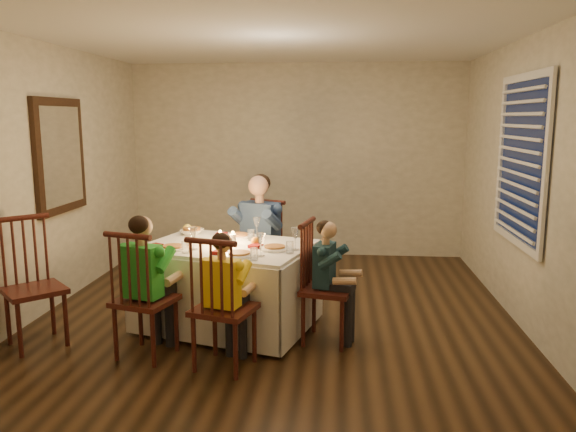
# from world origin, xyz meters

# --- Properties ---
(ground) EXTENTS (5.00, 5.00, 0.00)m
(ground) POSITION_xyz_m (0.00, 0.00, 0.00)
(ground) COLOR black
(ground) RESTS_ON ground
(wall_left) EXTENTS (0.02, 5.00, 2.60)m
(wall_left) POSITION_xyz_m (-2.25, 0.00, 1.30)
(wall_left) COLOR beige
(wall_left) RESTS_ON ground
(wall_right) EXTENTS (0.02, 5.00, 2.60)m
(wall_right) POSITION_xyz_m (2.25, 0.00, 1.30)
(wall_right) COLOR beige
(wall_right) RESTS_ON ground
(wall_back) EXTENTS (4.50, 0.02, 2.60)m
(wall_back) POSITION_xyz_m (0.00, 2.50, 1.30)
(wall_back) COLOR beige
(wall_back) RESTS_ON ground
(ceiling) EXTENTS (5.00, 5.00, 0.00)m
(ceiling) POSITION_xyz_m (0.00, 0.00, 2.60)
(ceiling) COLOR white
(ceiling) RESTS_ON wall_back
(dining_table) EXTENTS (1.70, 1.42, 0.73)m
(dining_table) POSITION_xyz_m (-0.40, -0.32, 0.54)
(dining_table) COLOR white
(dining_table) RESTS_ON ground
(chair_adult) EXTENTS (0.55, 0.54, 1.04)m
(chair_adult) POSITION_xyz_m (-0.22, 0.44, 0.00)
(chair_adult) COLOR black
(chair_adult) RESTS_ON ground
(chair_near_left) EXTENTS (0.52, 0.51, 1.04)m
(chair_near_left) POSITION_xyz_m (-0.92, -1.02, 0.00)
(chair_near_left) COLOR black
(chair_near_left) RESTS_ON ground
(chair_near_right) EXTENTS (0.52, 0.51, 1.04)m
(chair_near_right) POSITION_xyz_m (-0.26, -1.16, 0.00)
(chair_near_right) COLOR black
(chair_near_right) RESTS_ON ground
(chair_end) EXTENTS (0.49, 0.50, 1.04)m
(chair_end) POSITION_xyz_m (0.51, -0.59, 0.00)
(chair_end) COLOR black
(chair_end) RESTS_ON ground
(chair_extra) EXTENTS (0.61, 0.61, 1.08)m
(chair_extra) POSITION_xyz_m (-1.90, -0.90, 0.00)
(chair_extra) COLOR black
(chair_extra) RESTS_ON ground
(adult) EXTENTS (0.63, 0.61, 1.32)m
(adult) POSITION_xyz_m (-0.22, 0.44, 0.00)
(adult) COLOR #314E7A
(adult) RESTS_ON ground
(child_green) EXTENTS (0.48, 0.46, 1.14)m
(child_green) POSITION_xyz_m (-0.92, -1.02, 0.00)
(child_green) COLOR green
(child_green) RESTS_ON ground
(child_yellow) EXTENTS (0.42, 0.40, 1.05)m
(child_yellow) POSITION_xyz_m (-0.26, -1.16, 0.00)
(child_yellow) COLOR yellow
(child_yellow) RESTS_ON ground
(child_teal) EXTENTS (0.38, 0.40, 1.05)m
(child_teal) POSITION_xyz_m (0.51, -0.59, 0.00)
(child_teal) COLOR #18323D
(child_teal) RESTS_ON ground
(setting_adult) EXTENTS (0.32, 0.32, 0.02)m
(setting_adult) POSITION_xyz_m (-0.35, -0.00, 0.77)
(setting_adult) COLOR white
(setting_adult) RESTS_ON dining_table
(setting_green) EXTENTS (0.32, 0.32, 0.02)m
(setting_green) POSITION_xyz_m (-0.83, -0.53, 0.77)
(setting_green) COLOR white
(setting_green) RESTS_ON dining_table
(setting_yellow) EXTENTS (0.32, 0.32, 0.02)m
(setting_yellow) POSITION_xyz_m (-0.22, -0.72, 0.77)
(setting_yellow) COLOR white
(setting_yellow) RESTS_ON dining_table
(setting_teal) EXTENTS (0.32, 0.32, 0.02)m
(setting_teal) POSITION_xyz_m (0.05, -0.47, 0.77)
(setting_teal) COLOR white
(setting_teal) RESTS_ON dining_table
(candle_left) EXTENTS (0.06, 0.06, 0.10)m
(candle_left) POSITION_xyz_m (-0.46, -0.30, 0.81)
(candle_left) COLOR white
(candle_left) RESTS_ON dining_table
(candle_right) EXTENTS (0.06, 0.06, 0.10)m
(candle_right) POSITION_xyz_m (-0.34, -0.34, 0.81)
(candle_right) COLOR white
(candle_right) RESTS_ON dining_table
(squash) EXTENTS (0.09, 0.09, 0.09)m
(squash) POSITION_xyz_m (-0.88, 0.13, 0.81)
(squash) COLOR yellow
(squash) RESTS_ON dining_table
(orange_fruit) EXTENTS (0.08, 0.08, 0.08)m
(orange_fruit) POSITION_xyz_m (-0.14, -0.34, 0.80)
(orange_fruit) COLOR orange
(orange_fruit) RESTS_ON dining_table
(serving_bowl) EXTENTS (0.25, 0.25, 0.05)m
(serving_bowl) POSITION_xyz_m (-0.83, 0.08, 0.79)
(serving_bowl) COLOR white
(serving_bowl) RESTS_ON dining_table
(wall_mirror) EXTENTS (0.06, 0.95, 1.15)m
(wall_mirror) POSITION_xyz_m (-2.22, 0.30, 1.50)
(wall_mirror) COLOR black
(wall_mirror) RESTS_ON wall_left
(window_blinds) EXTENTS (0.07, 1.34, 1.54)m
(window_blinds) POSITION_xyz_m (2.21, 0.10, 1.50)
(window_blinds) COLOR black
(window_blinds) RESTS_ON wall_right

